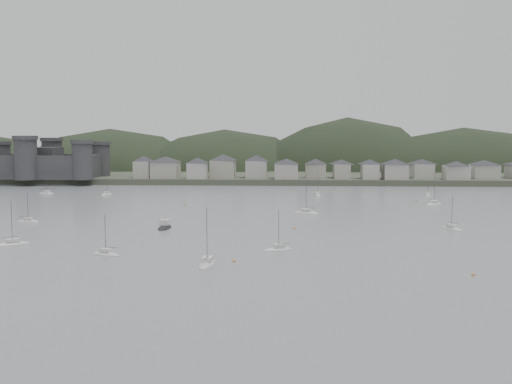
{
  "coord_description": "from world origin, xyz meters",
  "views": [
    {
      "loc": [
        10.25,
        -113.44,
        24.16
      ],
      "look_at": [
        0.0,
        75.0,
        6.0
      ],
      "focal_mm": 39.94,
      "sensor_mm": 36.0,
      "label": 1
    }
  ],
  "objects": [
    {
      "name": "far_shore_land",
      "position": [
        0.0,
        295.0,
        1.5
      ],
      "size": [
        900.0,
        250.0,
        3.0
      ],
      "primitive_type": "cube",
      "color": "#383D2D",
      "rests_on": "ground"
    },
    {
      "name": "forested_ridge",
      "position": [
        4.83,
        269.4,
        -11.28
      ],
      "size": [
        851.55,
        103.94,
        102.57
      ],
      "color": "black",
      "rests_on": "ground"
    },
    {
      "name": "mooring_buoys",
      "position": [
        17.5,
        55.37,
        0.15
      ],
      "size": [
        172.26,
        131.72,
        0.7
      ],
      "color": "#C58441",
      "rests_on": "ground"
    },
    {
      "name": "waterfront_town",
      "position": [
        50.59,
        183.34,
        8.66
      ],
      "size": [
        451.48,
        28.46,
        12.92
      ],
      "color": "#A39F95",
      "rests_on": "far_shore_land"
    },
    {
      "name": "motor_launch_far",
      "position": [
        -22.23,
        34.99,
        0.29
      ],
      "size": [
        3.33,
        8.48,
        3.99
      ],
      "rotation": [
        0.0,
        0.0,
        3.1
      ],
      "color": "black",
      "rests_on": "ground"
    },
    {
      "name": "moored_fleet",
      "position": [
        -14.87,
        50.59,
        0.18
      ],
      "size": [
        268.02,
        152.22,
        12.78
      ],
      "color": "beige",
      "rests_on": "ground"
    },
    {
      "name": "castle",
      "position": [
        -120.0,
        179.8,
        10.96
      ],
      "size": [
        66.0,
        43.0,
        20.0
      ],
      "color": "#303033",
      "rests_on": "far_shore_land"
    },
    {
      "name": "ground",
      "position": [
        0.0,
        0.0,
        0.0
      ],
      "size": [
        900.0,
        900.0,
        0.0
      ],
      "primitive_type": "plane",
      "color": "slate",
      "rests_on": "ground"
    }
  ]
}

